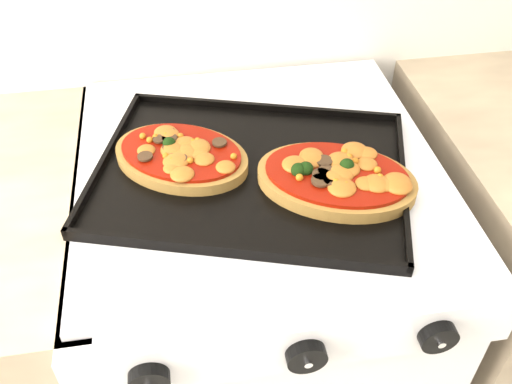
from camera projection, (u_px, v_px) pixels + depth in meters
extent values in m
cube|color=silver|center=(258.00, 324.00, 1.24)|extent=(0.60, 0.60, 0.91)
cube|color=silver|center=(298.00, 344.00, 0.74)|extent=(0.60, 0.02, 0.09)
cylinder|color=black|center=(149.00, 380.00, 0.70)|extent=(0.05, 0.02, 0.05)
cylinder|color=black|center=(306.00, 357.00, 0.73)|extent=(0.05, 0.02, 0.05)
cylinder|color=black|center=(438.00, 337.00, 0.75)|extent=(0.05, 0.02, 0.05)
cube|color=black|center=(251.00, 170.00, 0.90)|extent=(0.56, 0.48, 0.02)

